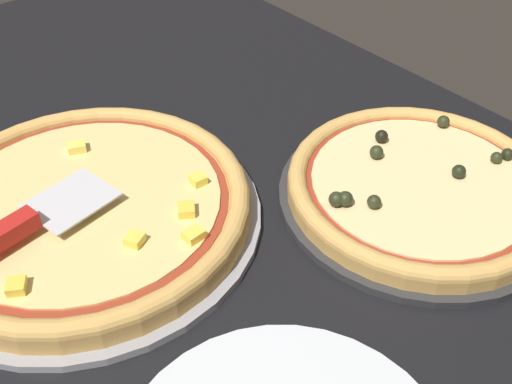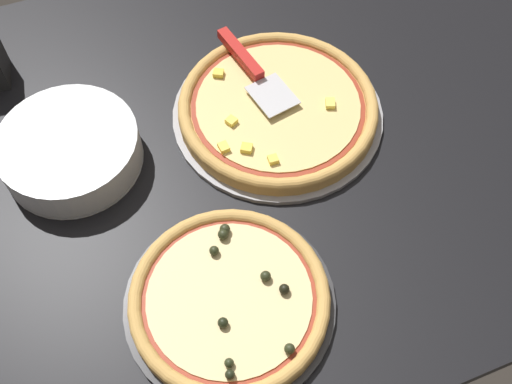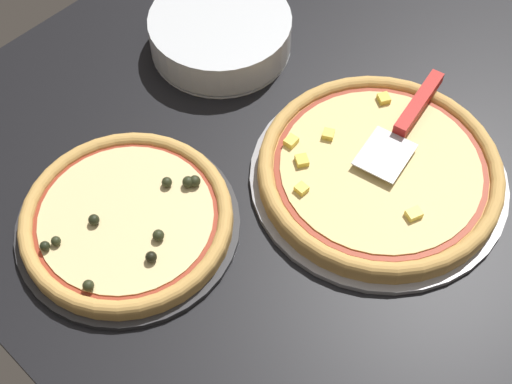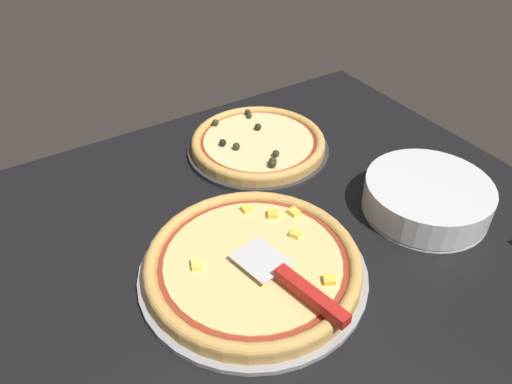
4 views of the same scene
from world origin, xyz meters
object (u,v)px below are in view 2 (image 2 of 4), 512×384
Objects in this scene: pizza_front at (278,107)px; pizza_back at (229,298)px; plate_stack at (70,150)px; serving_spatula at (247,62)px.

pizza_back is at bearing 56.44° from pizza_front.
pizza_front is 40.61cm from pizza_back.
plate_stack reaches higher than pizza_front.
plate_stack reaches higher than serving_spatula.
plate_stack is at bearing -5.58° from pizza_front.
serving_spatula reaches higher than pizza_back.
plate_stack reaches higher than pizza_back.
pizza_front is 1.20× the size of pizza_back.
pizza_back is 1.26× the size of plate_stack.
pizza_back reaches higher than pizza_front.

